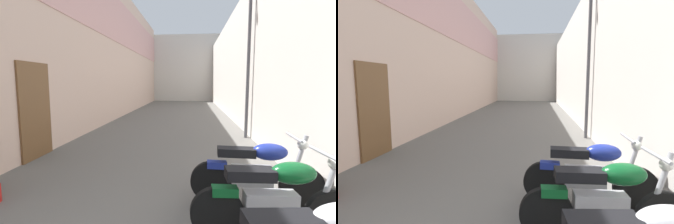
{
  "view_description": "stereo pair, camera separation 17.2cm",
  "coord_description": "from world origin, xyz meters",
  "views": [
    {
      "loc": [
        0.87,
        0.29,
        1.75
      ],
      "look_at": [
        0.27,
        6.45,
        1.0
      ],
      "focal_mm": 26.45,
      "sensor_mm": 36.0,
      "label": 1
    },
    {
      "loc": [
        1.04,
        0.31,
        1.75
      ],
      "look_at": [
        0.27,
        6.45,
        1.0
      ],
      "focal_mm": 26.45,
      "sensor_mm": 36.0,
      "label": 2
    }
  ],
  "objects": [
    {
      "name": "street_lamp",
      "position": [
        2.49,
        8.22,
        2.75
      ],
      "size": [
        0.79,
        0.18,
        4.7
      ],
      "color": "#47474C",
      "rests_on": "ground"
    },
    {
      "name": "building_left",
      "position": [
        -2.92,
        11.78,
        3.29
      ],
      "size": [
        0.45,
        23.67,
        6.51
      ],
      "color": "beige",
      "rests_on": "ground"
    },
    {
      "name": "building_right",
      "position": [
        2.93,
        11.83,
        2.52
      ],
      "size": [
        0.45,
        23.67,
        5.04
      ],
      "color": "beige",
      "rests_on": "ground"
    },
    {
      "name": "building_far_end",
      "position": [
        0.0,
        24.67,
        3.08
      ],
      "size": [
        8.46,
        2.0,
        6.15
      ],
      "primitive_type": "cube",
      "color": "beige",
      "rests_on": "ground"
    },
    {
      "name": "ground_plane",
      "position": [
        0.0,
        9.83,
        0.0
      ],
      "size": [
        39.67,
        39.67,
        0.0
      ],
      "primitive_type": "plane",
      "color": "#66635E"
    },
    {
      "name": "motorcycle_fourth",
      "position": [
        1.79,
        3.79,
        0.5
      ],
      "size": [
        1.85,
        0.58,
        1.04
      ],
      "color": "black",
      "rests_on": "ground"
    },
    {
      "name": "motorcycle_third",
      "position": [
        1.79,
        2.96,
        0.5
      ],
      "size": [
        1.85,
        0.58,
        1.04
      ],
      "color": "black",
      "rests_on": "ground"
    }
  ]
}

